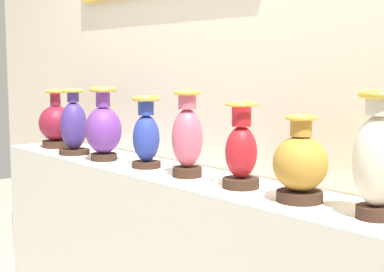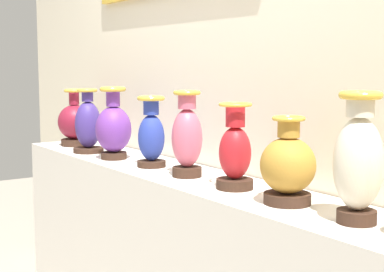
# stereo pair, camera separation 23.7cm
# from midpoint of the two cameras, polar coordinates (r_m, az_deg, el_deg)

# --- Properties ---
(back_wall) EXTENTS (4.69, 0.14, 2.62)m
(back_wall) POSITION_cam_midpoint_polar(r_m,az_deg,el_deg) (2.57, 7.13, 4.63)
(back_wall) COLOR beige
(back_wall) RESTS_ON ground_plane
(vase_burgundy) EXTENTS (0.19, 0.19, 0.33)m
(vase_burgundy) POSITION_cam_midpoint_polar(r_m,az_deg,el_deg) (3.40, -9.40, 1.29)
(vase_burgundy) COLOR #382319
(vase_burgundy) RESTS_ON display_shelf
(vase_indigo) EXTENTS (0.16, 0.16, 0.34)m
(vase_indigo) POSITION_cam_midpoint_polar(r_m,az_deg,el_deg) (3.12, -7.94, 1.02)
(vase_indigo) COLOR #382319
(vase_indigo) RESTS_ON display_shelf
(vase_violet) EXTENTS (0.18, 0.18, 0.35)m
(vase_violet) POSITION_cam_midpoint_polar(r_m,az_deg,el_deg) (2.88, -5.32, 0.78)
(vase_violet) COLOR #382319
(vase_violet) RESTS_ON display_shelf
(vase_cobalt) EXTENTS (0.13, 0.13, 0.32)m
(vase_cobalt) POSITION_cam_midpoint_polar(r_m,az_deg,el_deg) (2.64, -1.42, 0.09)
(vase_cobalt) COLOR #382319
(vase_cobalt) RESTS_ON display_shelf
(vase_rose) EXTENTS (0.13, 0.13, 0.36)m
(vase_rose) POSITION_cam_midpoint_polar(r_m,az_deg,el_deg) (2.40, 2.33, -0.16)
(vase_rose) COLOR #382319
(vase_rose) RESTS_ON display_shelf
(vase_crimson) EXTENTS (0.14, 0.14, 0.32)m
(vase_crimson) POSITION_cam_midpoint_polar(r_m,az_deg,el_deg) (2.18, 7.32, -1.60)
(vase_crimson) COLOR #382319
(vase_crimson) RESTS_ON display_shelf
(vase_ochre) EXTENTS (0.19, 0.19, 0.29)m
(vase_ochre) POSITION_cam_midpoint_polar(r_m,az_deg,el_deg) (1.98, 12.72, -2.94)
(vase_ochre) COLOR #382319
(vase_ochre) RESTS_ON display_shelf
(vase_ivory) EXTENTS (0.14, 0.14, 0.38)m
(vase_ivory) POSITION_cam_midpoint_polar(r_m,az_deg,el_deg) (1.78, 19.58, -2.33)
(vase_ivory) COLOR #382319
(vase_ivory) RESTS_ON display_shelf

